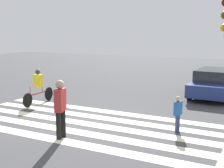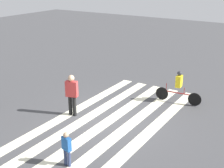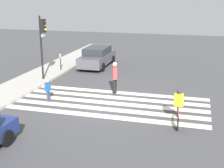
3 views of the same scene
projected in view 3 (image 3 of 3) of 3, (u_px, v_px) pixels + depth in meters
The scene contains 9 objects.
ground_plane at pixel (112, 103), 16.44m from camera, with size 60.00×60.00×0.00m, color #444447.
sidewalk_curb at pixel (8, 92), 18.02m from camera, with size 36.00×2.50×0.14m.
crosswalk_stripes at pixel (112, 103), 16.44m from camera, with size 4.25×10.00×0.01m.
traffic_light at pixel (42, 36), 19.77m from camera, with size 0.60×0.50×4.24m.
parking_meter at pixel (60, 58), 22.78m from camera, with size 0.15×0.15×1.36m.
pedestrian_adult_yellow_jacket at pixel (115, 76), 17.76m from camera, with size 0.56×0.38×1.85m.
pedestrian_child_with_backpack at pixel (48, 89), 16.53m from camera, with size 0.36×0.22×1.22m.
cyclist_mid_street at pixel (178, 105), 13.70m from camera, with size 2.24×0.42×1.59m.
car_parked_far_curb at pixel (97, 57), 24.53m from camera, with size 4.76×1.98×1.55m.
Camera 3 is at (-14.94, -4.14, 5.55)m, focal length 50.00 mm.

